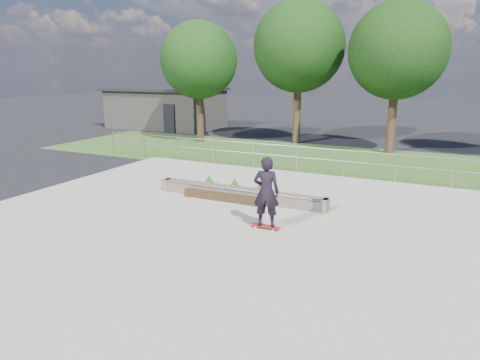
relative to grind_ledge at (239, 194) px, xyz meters
name	(u,v)px	position (x,y,z in m)	size (l,w,h in m)	color
ground	(210,230)	(0.42, -2.75, -0.26)	(120.00, 120.00, 0.00)	black
grass_verge	(318,158)	(0.42, 8.25, -0.25)	(30.00, 8.00, 0.02)	#315220
concrete_slab	(210,229)	(0.42, -2.75, -0.23)	(15.00, 15.00, 0.06)	gray
fence	(297,155)	(0.42, 4.75, 0.51)	(20.06, 0.06, 1.20)	#96989E
building	(166,107)	(-13.58, 15.25, 1.25)	(8.40, 5.40, 3.00)	#302C2A
tree_far_left	(199,60)	(-7.58, 10.25, 4.59)	(4.55, 4.55, 7.15)	#301E13
tree_mid_left	(299,46)	(-2.08, 12.25, 5.34)	(5.25, 5.25, 8.25)	#322214
tree_mid_right	(398,51)	(3.42, 11.25, 4.97)	(4.90, 4.90, 7.70)	#351F15
grind_ledge	(239,194)	(0.00, 0.00, 0.00)	(6.00, 0.44, 0.43)	brown
planter_bed	(232,192)	(-0.38, 0.19, -0.02)	(3.00, 1.20, 0.61)	black
skateboarder	(266,192)	(1.82, -2.13, 0.84)	(0.80, 0.61, 2.01)	silver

